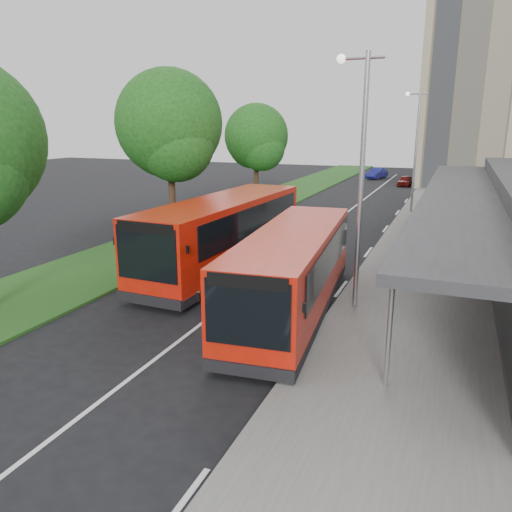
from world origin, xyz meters
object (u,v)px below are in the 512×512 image
(bollard, at_px, (424,215))
(tree_mid, at_px, (170,131))
(tree_far, at_px, (256,140))
(bus_main, at_px, (293,272))
(litter_bin, at_px, (431,238))
(lamp_post_far, at_px, (415,144))
(car_near, at_px, (405,181))
(bus_second, at_px, (224,234))
(lamp_post_near, at_px, (359,168))
(car_far, at_px, (377,173))

(bollard, bearing_deg, tree_mid, -144.52)
(tree_far, xyz_separation_m, bollard, (12.33, -3.21, -4.17))
(bus_main, relative_size, litter_bin, 9.87)
(lamp_post_far, height_order, litter_bin, lamp_post_far)
(bus_main, bearing_deg, car_near, 84.97)
(tree_mid, bearing_deg, bollard, 35.48)
(tree_mid, bearing_deg, car_near, 72.59)
(lamp_post_far, xyz_separation_m, litter_bin, (1.95, -10.66, -4.06))
(bus_main, relative_size, car_near, 3.27)
(lamp_post_far, distance_m, litter_bin, 11.57)
(tree_far, bearing_deg, car_near, 61.97)
(tree_mid, xyz_separation_m, bollard, (12.33, 8.79, -5.02))
(tree_far, height_order, bus_main, tree_far)
(bus_second, xyz_separation_m, litter_bin, (7.93, 6.74, -0.91))
(lamp_post_far, height_order, bollard, lamp_post_far)
(bollard, bearing_deg, lamp_post_far, 106.13)
(bus_main, xyz_separation_m, litter_bin, (3.72, 10.43, -0.77))
(bus_second, distance_m, bollard, 15.09)
(tree_far, relative_size, bus_main, 0.75)
(bollard, bearing_deg, bus_second, -118.48)
(bus_main, bearing_deg, lamp_post_near, 26.09)
(car_near, bearing_deg, tree_far, -115.55)
(tree_far, height_order, bollard, tree_far)
(bus_second, bearing_deg, litter_bin, 42.67)
(bollard, bearing_deg, lamp_post_near, -94.34)
(tree_far, bearing_deg, litter_bin, -36.60)
(lamp_post_near, bearing_deg, tree_far, 120.29)
(lamp_post_near, relative_size, bollard, 7.47)
(tree_mid, relative_size, bus_second, 0.81)
(car_near, xyz_separation_m, car_far, (-3.67, 5.87, 0.08))
(bus_second, relative_size, litter_bin, 10.79)
(tree_far, xyz_separation_m, car_near, (9.15, 17.19, -4.34))
(bus_main, height_order, car_far, bus_main)
(litter_bin, distance_m, bollard, 6.54)
(lamp_post_near, height_order, lamp_post_far, same)
(car_far, bearing_deg, lamp_post_near, -68.54)
(lamp_post_far, bearing_deg, lamp_post_near, -90.00)
(lamp_post_far, distance_m, car_far, 23.19)
(bus_main, height_order, bollard, bus_main)
(bollard, distance_m, car_far, 27.15)
(tree_far, distance_m, car_far, 24.08)
(bollard, bearing_deg, car_far, 104.62)
(bus_second, xyz_separation_m, car_far, (0.33, 39.51, -0.97))
(tree_far, xyz_separation_m, lamp_post_far, (11.13, 0.95, -0.14))
(lamp_post_near, bearing_deg, bus_main, -148.57)
(lamp_post_near, distance_m, car_near, 36.54)
(tree_far, xyz_separation_m, lamp_post_near, (11.13, -19.05, -0.14))
(tree_mid, height_order, bus_second, tree_mid)
(tree_mid, bearing_deg, bus_second, -40.87)
(bus_second, bearing_deg, bollard, 63.80)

